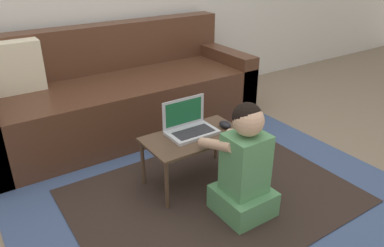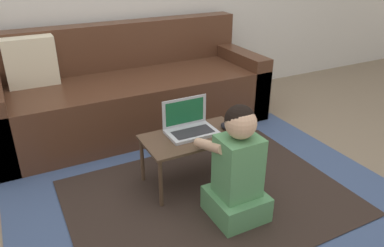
# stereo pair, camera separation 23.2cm
# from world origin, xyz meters

# --- Properties ---
(ground_plane) EXTENTS (16.00, 16.00, 0.00)m
(ground_plane) POSITION_xyz_m (0.00, 0.00, 0.00)
(ground_plane) COLOR #7F705B
(area_rug) EXTENTS (2.28, 1.70, 0.01)m
(area_rug) POSITION_xyz_m (-0.04, 0.01, 0.00)
(area_rug) COLOR #3D517A
(area_rug) RESTS_ON ground_plane
(couch) EXTENTS (2.18, 0.82, 0.82)m
(couch) POSITION_xyz_m (-0.11, 1.22, 0.29)
(couch) COLOR #4C2D1E
(couch) RESTS_ON ground_plane
(laptop_desk) EXTENTS (0.62, 0.35, 0.33)m
(laptop_desk) POSITION_xyz_m (-0.04, 0.22, 0.30)
(laptop_desk) COLOR #4C3828
(laptop_desk) RESTS_ON ground_plane
(laptop) EXTENTS (0.31, 0.20, 0.21)m
(laptop) POSITION_xyz_m (-0.03, 0.28, 0.37)
(laptop) COLOR #B7BCC6
(laptop) RESTS_ON laptop_desk
(computer_mouse) EXTENTS (0.07, 0.09, 0.04)m
(computer_mouse) POSITION_xyz_m (0.20, 0.21, 0.35)
(computer_mouse) COLOR black
(computer_mouse) RESTS_ON laptop_desk
(person_seated) EXTENTS (0.29, 0.42, 0.68)m
(person_seated) POSITION_xyz_m (0.02, -0.19, 0.30)
(person_seated) COLOR #518E5B
(person_seated) RESTS_ON ground_plane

